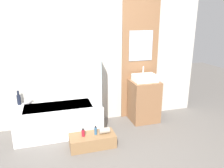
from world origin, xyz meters
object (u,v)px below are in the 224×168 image
at_px(vase_round_light, 28,101).
at_px(bottle_soap_secondary, 96,131).
at_px(bottle_soap_primary, 83,133).
at_px(sink, 145,78).
at_px(vase_tall_dark, 19,99).
at_px(wooden_step_bench, 93,141).
at_px(bathtub, 59,119).

xyz_separation_m(vase_round_light, bottle_soap_secondary, (0.99, -0.78, -0.31)).
bearing_deg(bottle_soap_primary, sink, 26.54).
bearing_deg(bottle_soap_secondary, vase_round_light, 141.67).
xyz_separation_m(vase_tall_dark, vase_round_light, (0.15, -0.03, -0.04)).
bearing_deg(wooden_step_bench, sink, 29.26).
distance_m(wooden_step_bench, vase_round_light, 1.31).
bearing_deg(vase_round_light, sink, -3.89).
distance_m(vase_round_light, bottle_soap_primary, 1.17).
relative_size(vase_round_light, bottle_soap_primary, 1.01).
distance_m(vase_tall_dark, bottle_soap_secondary, 1.45).
bearing_deg(wooden_step_bench, bottle_soap_secondary, -0.00).
xyz_separation_m(wooden_step_bench, bottle_soap_primary, (-0.14, 0.00, 0.16)).
distance_m(wooden_step_bench, bottle_soap_primary, 0.21).
distance_m(vase_tall_dark, bottle_soap_primary, 1.30).
bearing_deg(vase_round_light, bottle_soap_primary, -44.43).
bearing_deg(bathtub, wooden_step_bench, -51.40).
bearing_deg(bottle_soap_primary, bottle_soap_secondary, -0.00).
bearing_deg(bathtub, vase_round_light, 156.55).
distance_m(wooden_step_bench, vase_tall_dark, 1.45).
height_order(vase_round_light, bottle_soap_primary, vase_round_light).
relative_size(bathtub, sink, 3.33).
bearing_deg(bottle_soap_secondary, vase_tall_dark, 144.43).
relative_size(sink, vase_tall_dark, 1.74).
distance_m(sink, vase_tall_dark, 2.26).
xyz_separation_m(vase_round_light, bottle_soap_primary, (0.80, -0.78, -0.32)).
xyz_separation_m(bathtub, wooden_step_bench, (0.46, -0.58, -0.16)).
bearing_deg(wooden_step_bench, vase_tall_dark, 143.14).
bearing_deg(vase_round_light, bottle_soap_secondary, -38.33).
bearing_deg(bottle_soap_primary, wooden_step_bench, 0.00).
height_order(vase_round_light, bottle_soap_secondary, vase_round_light).
relative_size(wooden_step_bench, vase_tall_dark, 2.84).
distance_m(wooden_step_bench, bottle_soap_secondary, 0.17).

